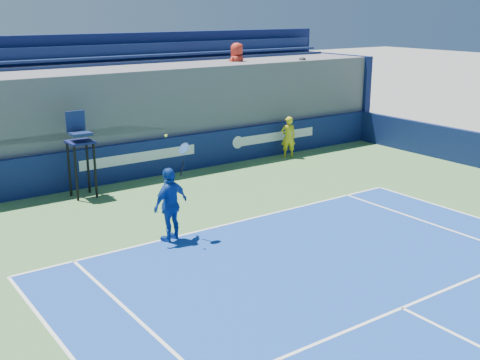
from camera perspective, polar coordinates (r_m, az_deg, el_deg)
ball_person at (r=21.94m, az=4.60°, el=4.09°), size 0.65×0.55×1.50m
back_hoarding at (r=19.43m, az=-9.59°, el=1.87°), size 20.40×0.21×1.20m
umpire_chair at (r=17.63m, az=-14.94°, el=3.20°), size 0.71×0.71×2.48m
tennis_player at (r=14.01m, az=-6.60°, el=-2.30°), size 1.11×0.72×2.57m
stadium_seating at (r=21.03m, az=-12.19°, el=6.22°), size 21.00×4.05×4.40m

